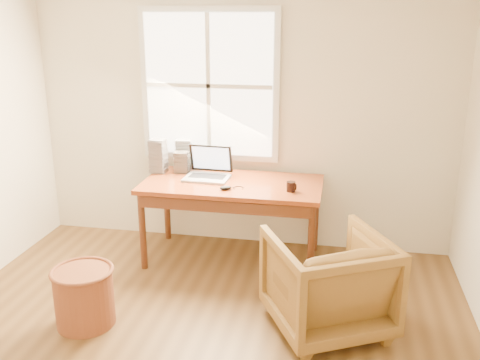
{
  "coord_description": "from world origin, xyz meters",
  "views": [
    {
      "loc": [
        0.93,
        -2.66,
        2.21
      ],
      "look_at": [
        0.1,
        1.65,
        0.82
      ],
      "focal_mm": 40.0,
      "sensor_mm": 36.0,
      "label": 1
    }
  ],
  "objects_px": {
    "desk": "(232,184)",
    "armchair": "(328,282)",
    "wicker_stool": "(84,297)",
    "coffee_mug": "(291,187)",
    "laptop": "(206,162)",
    "cd_stack_a": "(185,154)"
  },
  "relations": [
    {
      "from": "armchair",
      "to": "laptop",
      "type": "bearing_deg",
      "value": -69.42
    },
    {
      "from": "coffee_mug",
      "to": "armchair",
      "type": "bearing_deg",
      "value": -80.51
    },
    {
      "from": "wicker_stool",
      "to": "coffee_mug",
      "type": "distance_m",
      "value": 1.87
    },
    {
      "from": "laptop",
      "to": "cd_stack_a",
      "type": "bearing_deg",
      "value": 136.6
    },
    {
      "from": "coffee_mug",
      "to": "laptop",
      "type": "bearing_deg",
      "value": 152.34
    },
    {
      "from": "laptop",
      "to": "cd_stack_a",
      "type": "xyz_separation_m",
      "value": [
        -0.29,
        0.3,
        -0.02
      ]
    },
    {
      "from": "wicker_stool",
      "to": "desk",
      "type": "bearing_deg",
      "value": 56.35
    },
    {
      "from": "wicker_stool",
      "to": "laptop",
      "type": "bearing_deg",
      "value": 65.35
    },
    {
      "from": "desk",
      "to": "armchair",
      "type": "height_order",
      "value": "desk"
    },
    {
      "from": "armchair",
      "to": "cd_stack_a",
      "type": "height_order",
      "value": "cd_stack_a"
    },
    {
      "from": "coffee_mug",
      "to": "wicker_stool",
      "type": "bearing_deg",
      "value": -155.02
    },
    {
      "from": "laptop",
      "to": "cd_stack_a",
      "type": "relative_size",
      "value": 1.6
    },
    {
      "from": "laptop",
      "to": "coffee_mug",
      "type": "relative_size",
      "value": 5.46
    },
    {
      "from": "armchair",
      "to": "wicker_stool",
      "type": "distance_m",
      "value": 1.77
    },
    {
      "from": "cd_stack_a",
      "to": "wicker_stool",
      "type": "bearing_deg",
      "value": -100.73
    },
    {
      "from": "laptop",
      "to": "coffee_mug",
      "type": "xyz_separation_m",
      "value": [
        0.79,
        -0.19,
        -0.12
      ]
    },
    {
      "from": "armchair",
      "to": "wicker_stool",
      "type": "height_order",
      "value": "armchair"
    },
    {
      "from": "wicker_stool",
      "to": "laptop",
      "type": "relative_size",
      "value": 0.92
    },
    {
      "from": "desk",
      "to": "armchair",
      "type": "xyz_separation_m",
      "value": [
        0.9,
        -0.99,
        -0.37
      ]
    },
    {
      "from": "desk",
      "to": "wicker_stool",
      "type": "bearing_deg",
      "value": -123.65
    },
    {
      "from": "desk",
      "to": "wicker_stool",
      "type": "xyz_separation_m",
      "value": [
        -0.84,
        -1.27,
        -0.52
      ]
    },
    {
      "from": "cd_stack_a",
      "to": "coffee_mug",
      "type": "bearing_deg",
      "value": -24.74
    }
  ]
}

